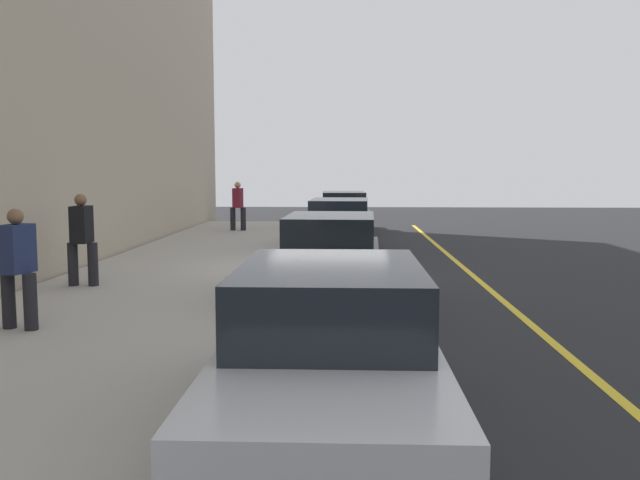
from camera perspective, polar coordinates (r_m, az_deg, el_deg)
The scene contains 11 objects.
ground_plane at distance 14.67m, azimuth 0.79°, elevation -3.22°, with size 56.00×56.00×0.00m, color black.
sidewalk at distance 15.11m, azimuth -11.84°, elevation -2.79°, with size 28.00×4.60×0.15m, color #A39E93.
lane_stripe_centre at distance 14.93m, azimuth 13.18°, elevation -3.20°, with size 28.00×0.14×0.01m, color gold.
snow_bank_curb at distance 10.96m, azimuth -3.44°, elevation -5.80°, with size 7.78×0.56×0.22m, color white.
parked_car_charcoal at distance 25.62m, azimuth 2.04°, elevation 2.43°, with size 4.67×2.01×1.51m.
parked_car_navy at distance 19.11m, azimuth 1.65°, elevation 1.22°, with size 4.81×2.03×1.51m.
parked_car_black at distance 12.37m, azimuth 0.85°, elevation -1.39°, with size 4.56×2.02×1.51m.
parked_car_silver at distance 5.92m, azimuth 0.86°, elevation -9.58°, with size 4.49×1.91×1.51m.
pedestrian_navy_coat at distance 10.09m, azimuth -24.36°, elevation -1.97°, with size 0.51×0.54×1.67m.
pedestrian_burgundy_coat at distance 24.58m, azimuth -7.01°, elevation 3.02°, with size 0.50×0.58×1.77m.
pedestrian_black_coat at distance 13.44m, azimuth -19.62°, elevation 0.24°, with size 0.47×0.58×1.75m.
Camera 1 is at (14.48, 0.39, 2.35)m, focal length 37.57 mm.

